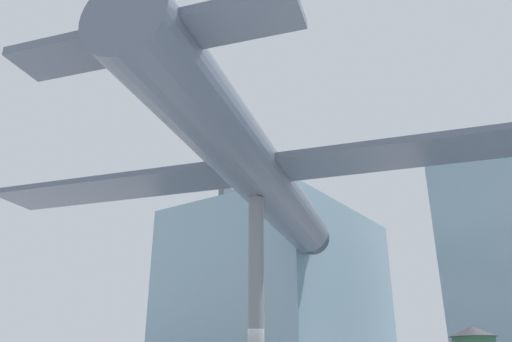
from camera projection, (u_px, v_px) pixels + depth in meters
glass_pavilion_left at (278, 305)px, 27.50m from camera, size 9.07×10.96×10.34m
support_pylon_central at (256, 307)px, 13.38m from camera, size 0.44×0.44×6.16m
suspended_airplane at (258, 173)px, 15.03m from camera, size 17.55×16.04×3.27m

